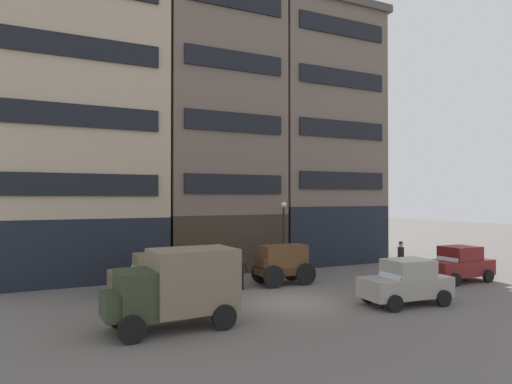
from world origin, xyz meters
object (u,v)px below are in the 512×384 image
(delivery_truck_near, at_px, (176,285))
(streetlamp_curbside, at_px, (284,227))
(cargo_wagon, at_px, (283,262))
(draft_horse, at_px, (228,263))
(fire_hydrant_curbside, at_px, (298,265))
(pedestrian_officer, at_px, (401,255))
(sedan_dark, at_px, (406,282))
(sedan_light, at_px, (153,274))
(sedan_parked_curb, at_px, (459,264))

(delivery_truck_near, distance_m, streetlamp_curbside, 11.72)
(cargo_wagon, bearing_deg, streetlamp_curbside, 59.56)
(draft_horse, xyz_separation_m, fire_hydrant_curbside, (5.53, 2.72, -0.84))
(delivery_truck_near, bearing_deg, pedestrian_officer, 19.11)
(pedestrian_officer, bearing_deg, draft_horse, -179.12)
(draft_horse, height_order, pedestrian_officer, draft_horse)
(draft_horse, relative_size, sedan_dark, 0.62)
(sedan_dark, relative_size, streetlamp_curbside, 0.92)
(pedestrian_officer, distance_m, fire_hydrant_curbside, 6.03)
(cargo_wagon, relative_size, sedan_light, 0.79)
(cargo_wagon, xyz_separation_m, fire_hydrant_curbside, (2.58, 2.72, -0.72))
(sedan_dark, relative_size, pedestrian_officer, 2.12)
(delivery_truck_near, relative_size, fire_hydrant_curbside, 5.31)
(streetlamp_curbside, bearing_deg, sedan_parked_curb, -42.01)
(pedestrian_officer, height_order, streetlamp_curbside, streetlamp_curbside)
(sedan_dark, height_order, streetlamp_curbside, streetlamp_curbside)
(sedan_dark, height_order, sedan_light, same)
(draft_horse, xyz_separation_m, pedestrian_officer, (10.97, 0.17, -0.29))
(sedan_parked_curb, relative_size, pedestrian_officer, 2.06)
(delivery_truck_near, relative_size, sedan_dark, 1.16)
(cargo_wagon, relative_size, fire_hydrant_curbside, 3.53)
(delivery_truck_near, height_order, streetlamp_curbside, streetlamp_curbside)
(draft_horse, distance_m, delivery_truck_near, 6.37)
(pedestrian_officer, distance_m, streetlamp_curbside, 7.09)
(sedan_parked_curb, height_order, streetlamp_curbside, streetlamp_curbside)
(sedan_parked_curb, bearing_deg, pedestrian_officer, 99.39)
(cargo_wagon, bearing_deg, delivery_truck_near, -144.06)
(sedan_dark, xyz_separation_m, sedan_parked_curb, (6.12, 2.54, 0.00))
(sedan_light, distance_m, sedan_parked_curb, 15.51)
(sedan_light, distance_m, pedestrian_officer, 14.42)
(cargo_wagon, height_order, draft_horse, draft_horse)
(delivery_truck_near, bearing_deg, sedan_light, 84.93)
(delivery_truck_near, relative_size, sedan_light, 1.19)
(sedan_dark, xyz_separation_m, streetlamp_curbside, (-0.79, 8.76, 1.76))
(cargo_wagon, relative_size, sedan_parked_curb, 0.79)
(streetlamp_curbside, relative_size, fire_hydrant_curbside, 4.96)
(pedestrian_officer, bearing_deg, streetlamp_curbside, 156.82)
(draft_horse, bearing_deg, streetlamp_curbside, 31.80)
(delivery_truck_near, bearing_deg, sedan_dark, -5.38)
(draft_horse, bearing_deg, sedan_light, 169.30)
(draft_horse, height_order, delivery_truck_near, delivery_truck_near)
(sedan_light, bearing_deg, delivery_truck_near, -95.07)
(sedan_dark, bearing_deg, sedan_parked_curb, 22.49)
(draft_horse, height_order, sedan_light, draft_horse)
(sedan_parked_curb, xyz_separation_m, streetlamp_curbside, (-6.91, 6.22, 1.76))
(draft_horse, relative_size, fire_hydrant_curbside, 2.83)
(pedestrian_officer, xyz_separation_m, fire_hydrant_curbside, (-5.44, 2.55, -0.55))
(delivery_truck_near, bearing_deg, streetlamp_curbside, 42.54)
(sedan_dark, xyz_separation_m, pedestrian_officer, (5.54, 6.05, 0.07))
(draft_horse, relative_size, delivery_truck_near, 0.53)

